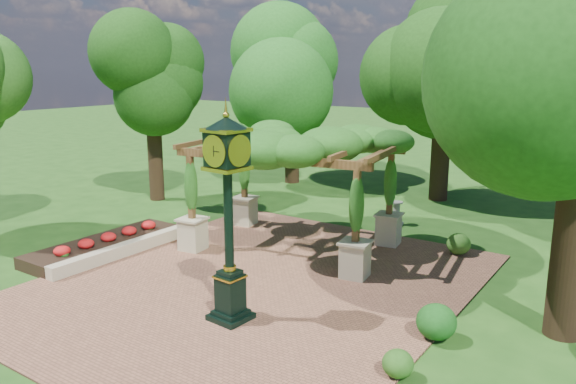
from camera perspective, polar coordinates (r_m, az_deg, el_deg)
The scene contains 13 objects.
ground at distance 14.25m, azimuth -5.79°, elevation -10.51°, with size 120.00×120.00×0.00m, color #1E4714.
brick_plaza at distance 14.96m, azimuth -3.29°, elevation -9.23°, with size 10.00×12.00×0.04m, color brown.
border_wall at distance 17.63m, azimuth -16.31°, elevation -5.67°, with size 0.35×5.00×0.40m, color #C6B793.
flower_bed at distance 18.31m, azimuth -18.10°, elevation -5.17°, with size 1.50×5.00×0.36m, color red.
pedestal_clock at distance 12.08m, azimuth -6.12°, elevation -0.92°, with size 0.98×0.98×4.63m.
pergola at distance 17.02m, azimuth 0.43°, elevation 4.46°, with size 6.61×4.67×3.85m.
sundial at distance 20.51m, azimuth 10.94°, elevation -2.29°, with size 0.57×0.57×0.86m.
shrub_front at distance 10.87m, azimuth 11.10°, elevation -16.74°, with size 0.58×0.58×0.52m, color #265217.
shrub_mid at distance 12.32m, azimuth 14.84°, elevation -12.63°, with size 0.84×0.84×0.75m, color #154914.
shrub_back at distance 17.72m, azimuth 16.94°, elevation -5.07°, with size 0.71×0.71×0.64m, color #2D5B1A.
tree_west_near at distance 24.10m, azimuth -13.72°, elevation 11.13°, with size 3.82×3.82×7.42m.
tree_west_far at distance 27.08m, azimuth 0.43°, elevation 12.24°, with size 4.37×4.37×7.85m.
tree_north at distance 24.27m, azimuth 15.80°, elevation 13.46°, with size 4.81×4.81×8.92m.
Camera 1 is at (8.53, -9.95, 5.60)m, focal length 35.00 mm.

